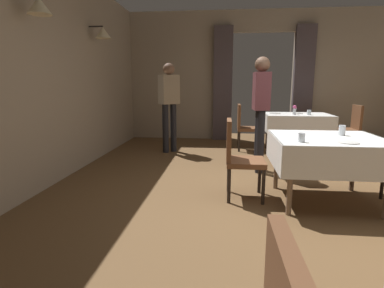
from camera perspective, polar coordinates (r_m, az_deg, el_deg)
ground at (r=3.73m, az=19.44°, el=-10.46°), size 10.08×10.08×0.00m
wall_left at (r=4.10m, az=-29.23°, el=12.19°), size 0.49×8.40×3.00m
wall_back at (r=7.61m, az=12.86°, el=12.22°), size 6.40×0.27×3.00m
dining_table_mid at (r=3.74m, az=23.78°, el=-0.47°), size 1.18×1.07×0.75m
dining_table_far at (r=6.45m, az=18.82°, el=4.34°), size 1.27×0.93×0.75m
chair_mid_left at (r=3.62m, az=8.64°, el=-2.07°), size 0.45×0.44×0.93m
chair_far_left at (r=6.33m, az=9.70°, el=3.51°), size 0.45×0.44×0.93m
chair_far_right at (r=6.77m, az=27.18°, el=2.92°), size 0.44×0.44×0.93m
glass_mid_a at (r=3.92m, az=26.02°, el=2.30°), size 0.08×0.08×0.12m
plate_mid_b at (r=3.45m, az=26.92°, el=0.28°), size 0.21×0.21×0.01m
glass_mid_c at (r=3.30m, az=19.63°, el=1.14°), size 0.07×0.07×0.09m
flower_vase_far at (r=6.27m, az=18.46°, el=6.07°), size 0.07×0.07×0.18m
plate_far_b at (r=6.55m, az=18.98°, el=5.43°), size 0.20×0.20×0.01m
glass_far_c at (r=6.32m, az=20.85°, el=5.50°), size 0.08×0.08×0.10m
plate_far_d at (r=6.40m, az=15.06°, el=5.53°), size 0.23×0.23×0.01m
person_waiter_by_doorway at (r=6.02m, az=-4.25°, el=8.11°), size 0.42×0.40×1.72m
person_diner_standing_aside at (r=4.74m, az=12.62°, el=7.09°), size 0.23×0.37×1.72m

